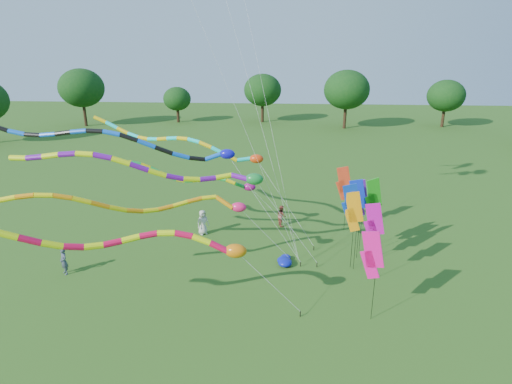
# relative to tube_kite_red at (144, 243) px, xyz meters

# --- Properties ---
(ground) EXTENTS (160.00, 160.00, 0.00)m
(ground) POSITION_rel_tube_kite_red_xyz_m (4.53, 2.72, -4.46)
(ground) COLOR #255316
(ground) RESTS_ON ground
(tree_ring) EXTENTS (120.59, 120.93, 9.46)m
(tree_ring) POSITION_rel_tube_kite_red_xyz_m (3.07, 2.93, 0.80)
(tree_ring) COLOR #382314
(tree_ring) RESTS_ON ground
(tube_kite_red) EXTENTS (13.71, 3.63, 6.58)m
(tube_kite_red) POSITION_rel_tube_kite_red_xyz_m (0.00, 0.00, 0.00)
(tube_kite_red) COLOR black
(tube_kite_red) RESTS_ON ground
(tube_kite_orange) EXTENTS (13.50, 5.77, 6.67)m
(tube_kite_orange) POSITION_rel_tube_kite_red_xyz_m (-0.50, 4.07, 0.27)
(tube_kite_orange) COLOR black
(tube_kite_orange) RESTS_ON ground
(tube_kite_purple) EXTENTS (15.91, 2.92, 8.18)m
(tube_kite_purple) POSITION_rel_tube_kite_red_xyz_m (-0.14, 4.91, 1.88)
(tube_kite_purple) COLOR black
(tube_kite_purple) RESTS_ON ground
(tube_kite_blue) EXTENTS (16.15, 2.21, 9.32)m
(tube_kite_blue) POSITION_rel_tube_kite_red_xyz_m (-1.70, 5.09, 3.23)
(tube_kite_blue) COLOR black
(tube_kite_blue) RESTS_ON ground
(tube_kite_cyan) EXTENTS (14.91, 3.38, 8.56)m
(tube_kite_cyan) POSITION_rel_tube_kite_red_xyz_m (-0.05, 10.24, 2.08)
(tube_kite_cyan) COLOR black
(tube_kite_cyan) RESTS_ON ground
(tube_kite_green) EXTENTS (11.49, 1.09, 5.76)m
(tube_kite_green) POSITION_rel_tube_kite_red_xyz_m (0.64, 11.03, -0.50)
(tube_kite_green) COLOR black
(tube_kite_green) RESTS_ON ground
(banner_pole_blue_b) EXTENTS (1.16, 0.26, 5.16)m
(banner_pole_blue_b) POSITION_rel_tube_kite_red_xyz_m (10.44, 7.96, -0.57)
(banner_pole_blue_b) COLOR black
(banner_pole_blue_b) RESTS_ON ground
(banner_pole_magenta_a) EXTENTS (1.11, 0.49, 4.66)m
(banner_pole_magenta_a) POSITION_rel_tube_kite_red_xyz_m (10.21, 1.63, -1.06)
(banner_pole_magenta_a) COLOR black
(banner_pole_magenta_a) RESTS_ON ground
(banner_pole_orange) EXTENTS (1.15, 0.33, 4.89)m
(banner_pole_orange) POSITION_rel_tube_kite_red_xyz_m (10.04, 6.50, -0.83)
(banner_pole_orange) COLOR black
(banner_pole_orange) RESTS_ON ground
(banner_pole_violet) EXTENTS (1.13, 0.41, 4.88)m
(banner_pole_violet) POSITION_rel_tube_kite_red_xyz_m (10.73, 8.73, -0.84)
(banner_pole_violet) COLOR black
(banner_pole_violet) RESTS_ON ground
(banner_pole_blue_a) EXTENTS (1.16, 0.16, 5.30)m
(banner_pole_blue_a) POSITION_rel_tube_kite_red_xyz_m (9.88, 6.63, -0.43)
(banner_pole_blue_a) COLOR black
(banner_pole_blue_a) RESTS_ON ground
(banner_pole_green) EXTENTS (1.12, 0.45, 5.32)m
(banner_pole_green) POSITION_rel_tube_kite_red_xyz_m (11.34, 7.76, -0.41)
(banner_pole_green) COLOR black
(banner_pole_green) RESTS_ON ground
(banner_pole_magenta_b) EXTENTS (1.15, 0.34, 4.63)m
(banner_pole_magenta_b) POSITION_rel_tube_kite_red_xyz_m (11.00, 5.40, -1.08)
(banner_pole_magenta_b) COLOR black
(banner_pole_magenta_b) RESTS_ON ground
(banner_pole_red) EXTENTS (1.16, 0.17, 4.76)m
(banner_pole_red) POSITION_rel_tube_kite_red_xyz_m (10.16, 12.21, -0.96)
(banner_pole_red) COLOR black
(banner_pole_red) RESTS_ON ground
(blue_nylon_heap) EXTENTS (1.42, 1.13, 0.49)m
(blue_nylon_heap) POSITION_rel_tube_kite_red_xyz_m (5.93, 6.70, -4.24)
(blue_nylon_heap) COLOR #0C18A5
(blue_nylon_heap) RESTS_ON ground
(person_a) EXTENTS (1.03, 0.98, 1.78)m
(person_a) POSITION_rel_tube_kite_red_xyz_m (0.40, 10.72, -3.57)
(person_a) COLOR beige
(person_a) RESTS_ON ground
(person_b) EXTENTS (0.71, 0.69, 1.64)m
(person_b) POSITION_rel_tube_kite_red_xyz_m (-6.56, 4.62, -3.64)
(person_b) COLOR #3D4556
(person_b) RESTS_ON ground
(person_c) EXTENTS (0.83, 0.92, 1.57)m
(person_c) POSITION_rel_tube_kite_red_xyz_m (5.87, 12.64, -3.67)
(person_c) COLOR brown
(person_c) RESTS_ON ground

